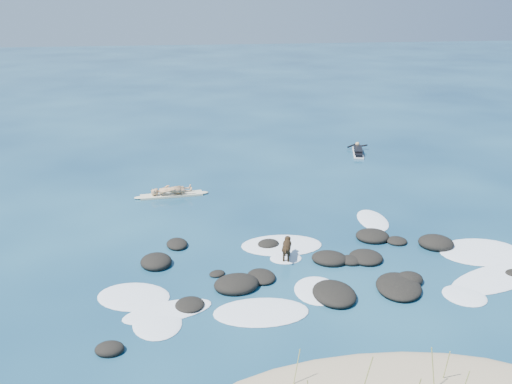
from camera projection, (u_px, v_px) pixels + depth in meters
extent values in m
plane|color=#0A2642|center=(304.00, 252.00, 19.99)|extent=(160.00, 160.00, 0.00)
cylinder|color=#8F9749|center=(446.00, 367.00, 13.00)|extent=(0.08, 0.11, 0.90)
cylinder|color=#8F9749|center=(433.00, 372.00, 12.62)|extent=(0.17, 0.17, 1.19)
cylinder|color=#8F9749|center=(297.00, 368.00, 12.92)|extent=(0.20, 0.16, 0.94)
cylinder|color=#8F9749|center=(367.00, 378.00, 12.44)|extent=(0.19, 0.16, 1.17)
ellipsoid|color=black|center=(436.00, 243.00, 20.44)|extent=(1.64, 1.59, 0.50)
ellipsoid|color=black|center=(217.00, 274.00, 18.40)|extent=(0.68, 0.64, 0.16)
ellipsoid|color=black|center=(156.00, 262.00, 19.06)|extent=(1.14, 1.24, 0.45)
ellipsoid|color=black|center=(261.00, 277.00, 18.16)|extent=(1.09, 1.22, 0.28)
ellipsoid|color=black|center=(177.00, 244.00, 20.46)|extent=(0.89, 1.06, 0.29)
ellipsoid|color=black|center=(408.00, 280.00, 17.90)|extent=(1.26, 1.19, 0.41)
ellipsoid|color=black|center=(334.00, 294.00, 17.07)|extent=(1.41, 1.71, 0.42)
ellipsoid|color=black|center=(329.00, 258.00, 19.31)|extent=(1.53, 1.43, 0.40)
ellipsoid|color=black|center=(372.00, 236.00, 21.05)|extent=(1.46, 1.41, 0.42)
ellipsoid|color=black|center=(366.00, 257.00, 19.43)|extent=(1.18, 1.22, 0.34)
ellipsoid|color=black|center=(399.00, 287.00, 17.49)|extent=(1.77, 2.05, 0.39)
ellipsoid|color=black|center=(268.00, 244.00, 20.47)|extent=(0.93, 0.86, 0.29)
ellipsoid|color=black|center=(236.00, 284.00, 17.59)|extent=(1.62, 1.42, 0.49)
ellipsoid|color=black|center=(190.00, 305.00, 16.55)|extent=(1.01, 1.05, 0.26)
ellipsoid|color=black|center=(110.00, 349.00, 14.49)|extent=(0.79, 0.66, 0.32)
ellipsoid|color=black|center=(350.00, 260.00, 19.24)|extent=(0.96, 0.91, 0.28)
ellipsoid|color=black|center=(397.00, 241.00, 20.75)|extent=(0.93, 0.91, 0.24)
ellipsoid|color=white|center=(157.00, 323.00, 15.72)|extent=(1.52, 1.84, 0.12)
ellipsoid|color=white|center=(282.00, 245.00, 20.53)|extent=(3.02, 1.96, 0.12)
ellipsoid|color=white|center=(134.00, 297.00, 17.09)|extent=(2.68, 2.37, 0.12)
ellipsoid|color=white|center=(464.00, 296.00, 17.14)|extent=(1.68, 1.74, 0.12)
ellipsoid|color=white|center=(498.00, 278.00, 18.21)|extent=(4.21, 2.81, 0.12)
ellipsoid|color=white|center=(318.00, 291.00, 17.44)|extent=(1.61, 1.95, 0.12)
ellipsoid|color=white|center=(481.00, 252.00, 20.01)|extent=(2.97, 2.26, 0.12)
ellipsoid|color=white|center=(261.00, 312.00, 16.27)|extent=(2.84, 1.74, 0.12)
ellipsoid|color=white|center=(373.00, 220.00, 22.74)|extent=(1.30, 2.37, 0.12)
ellipsoid|color=white|center=(168.00, 311.00, 16.31)|extent=(2.83, 1.75, 0.12)
ellipsoid|color=white|center=(286.00, 258.00, 19.51)|extent=(1.10, 0.90, 0.12)
cube|color=beige|center=(172.00, 195.00, 25.40)|extent=(2.79, 0.82, 0.09)
ellipsoid|color=beige|center=(202.00, 193.00, 25.71)|extent=(0.58, 0.36, 0.10)
ellipsoid|color=beige|center=(140.00, 198.00, 25.10)|extent=(0.58, 0.36, 0.10)
imported|color=tan|center=(171.00, 175.00, 25.09)|extent=(0.48, 0.69, 1.79)
cube|color=silver|center=(358.00, 153.00, 31.94)|extent=(1.12, 2.41, 0.09)
ellipsoid|color=silver|center=(357.00, 147.00, 33.04)|extent=(0.41, 0.57, 0.09)
cube|color=black|center=(358.00, 150.00, 31.89)|extent=(0.79, 1.50, 0.24)
sphere|color=tan|center=(357.00, 144.00, 32.62)|extent=(0.30, 0.30, 0.25)
cylinder|color=black|center=(352.00, 146.00, 32.85)|extent=(0.60, 0.18, 0.27)
cylinder|color=black|center=(362.00, 146.00, 32.79)|extent=(0.52, 0.44, 0.27)
cube|color=black|center=(359.00, 155.00, 31.15)|extent=(0.50, 0.66, 0.15)
cylinder|color=black|center=(287.00, 247.00, 19.26)|extent=(0.43, 0.64, 0.28)
sphere|color=black|center=(287.00, 244.00, 19.50)|extent=(0.36, 0.36, 0.30)
sphere|color=black|center=(286.00, 250.00, 19.01)|extent=(0.33, 0.33, 0.27)
sphere|color=black|center=(288.00, 239.00, 19.63)|extent=(0.26, 0.26, 0.21)
cone|color=black|center=(288.00, 238.00, 19.75)|extent=(0.14, 0.16, 0.11)
cone|color=black|center=(286.00, 237.00, 19.60)|extent=(0.11, 0.09, 0.10)
cone|color=black|center=(289.00, 237.00, 19.58)|extent=(0.11, 0.09, 0.10)
cylinder|color=black|center=(285.00, 252.00, 19.56)|extent=(0.09, 0.09, 0.38)
cylinder|color=black|center=(289.00, 253.00, 19.54)|extent=(0.09, 0.09, 0.38)
cylinder|color=black|center=(284.00, 257.00, 19.18)|extent=(0.09, 0.09, 0.38)
cylinder|color=black|center=(288.00, 258.00, 19.16)|extent=(0.09, 0.09, 0.38)
cylinder|color=black|center=(286.00, 250.00, 18.87)|extent=(0.12, 0.28, 0.17)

